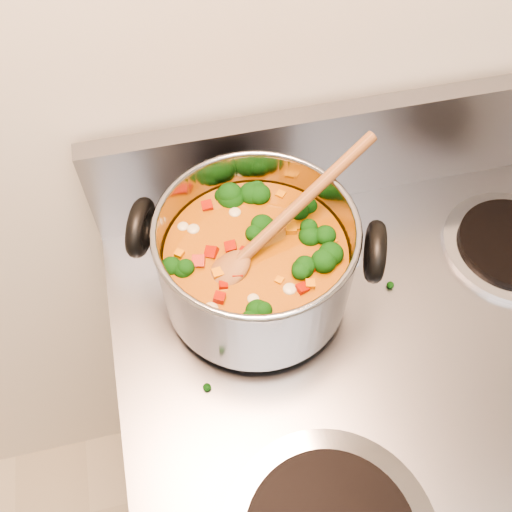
{
  "coord_description": "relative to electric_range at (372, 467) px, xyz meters",
  "views": [
    {
      "loc": [
        -0.21,
        0.94,
        1.58
      ],
      "look_at": [
        -0.12,
        1.32,
        1.01
      ],
      "focal_mm": 40.0,
      "sensor_mm": 36.0,
      "label": 1
    }
  ],
  "objects": [
    {
      "name": "wooden_spoon",
      "position": [
        -0.18,
        0.16,
        0.57
      ],
      "size": [
        0.25,
        0.15,
        0.1
      ],
      "rotation": [
        0.0,
        0.0,
        0.47
      ],
      "color": "brown",
      "rests_on": "stockpot"
    },
    {
      "name": "stockpot",
      "position": [
        -0.19,
        0.16,
        0.53
      ],
      "size": [
        0.3,
        0.24,
        0.15
      ],
      "rotation": [
        0.0,
        0.0,
        -0.36
      ],
      "color": "#919298",
      "rests_on": "electric_range"
    },
    {
      "name": "cooktop_crumbs",
      "position": [
        -0.25,
        0.16,
        0.46
      ],
      "size": [
        0.38,
        0.19,
        0.01
      ],
      "color": "black",
      "rests_on": "electric_range"
    },
    {
      "name": "electric_range",
      "position": [
        0.0,
        0.0,
        0.0
      ],
      "size": [
        0.76,
        0.69,
        1.08
      ],
      "color": "gray",
      "rests_on": "ground"
    }
  ]
}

